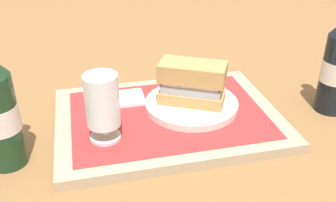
% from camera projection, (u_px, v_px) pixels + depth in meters
% --- Properties ---
extents(ground_plane, '(3.00, 3.00, 0.00)m').
position_uv_depth(ground_plane, '(168.00, 123.00, 0.79)').
color(ground_plane, olive).
extents(tray, '(0.44, 0.32, 0.02)m').
position_uv_depth(tray, '(168.00, 118.00, 0.78)').
color(tray, tan).
rests_on(tray, ground_plane).
extents(placemat, '(0.38, 0.27, 0.00)m').
position_uv_depth(placemat, '(168.00, 114.00, 0.78)').
color(placemat, '#9E2D2D').
rests_on(placemat, tray).
extents(plate, '(0.19, 0.19, 0.01)m').
position_uv_depth(plate, '(191.00, 104.00, 0.80)').
color(plate, silver).
rests_on(plate, placemat).
extents(sandwich, '(0.14, 0.12, 0.08)m').
position_uv_depth(sandwich, '(190.00, 82.00, 0.77)').
color(sandwich, tan).
rests_on(sandwich, plate).
extents(beer_glass, '(0.06, 0.06, 0.12)m').
position_uv_depth(beer_glass, '(103.00, 105.00, 0.67)').
color(beer_glass, silver).
rests_on(beer_glass, placemat).
extents(napkin_folded, '(0.09, 0.07, 0.01)m').
position_uv_depth(napkin_folded, '(123.00, 99.00, 0.83)').
color(napkin_folded, white).
rests_on(napkin_folded, placemat).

